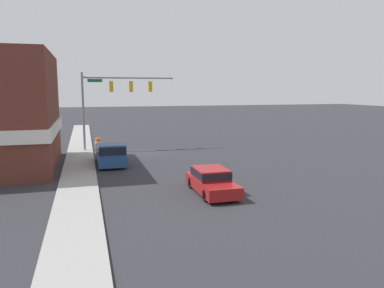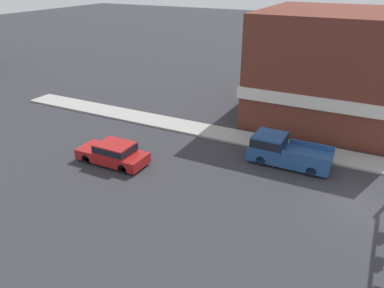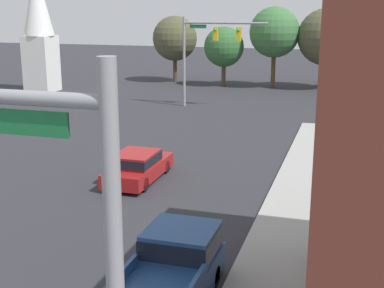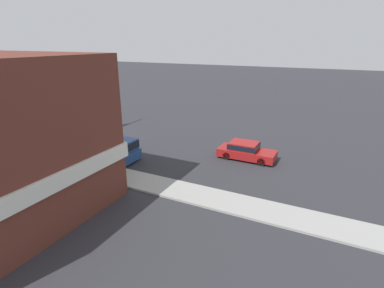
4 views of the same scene
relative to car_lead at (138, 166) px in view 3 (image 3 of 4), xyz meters
The scene contains 8 objects.
far_signal_assembly 20.36m from the car_lead, 95.41° to the left, with size 6.98×0.49×7.40m.
car_lead is the anchor object (origin of this frame).
pickup_truck_parked 11.07m from the car_lead, 62.47° to the right, with size 2.14×5.21×1.85m.
church_steeple 31.38m from the car_lead, 130.29° to the left, with size 2.96×2.96×12.07m.
backdrop_tree_left_far 35.23m from the car_lead, 105.70° to the left, with size 4.87×4.87×7.21m.
backdrop_tree_left_mid 32.40m from the car_lead, 96.26° to the left, with size 4.15×4.15×6.19m.
backdrop_tree_center 32.84m from the car_lead, 87.11° to the left, with size 5.11×5.11×8.21m.
backdrop_tree_right_mid 33.82m from the car_lead, 78.49° to the left, with size 5.62×5.62×8.05m.
Camera 3 is at (7.78, -7.97, 8.20)m, focal length 50.00 mm.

